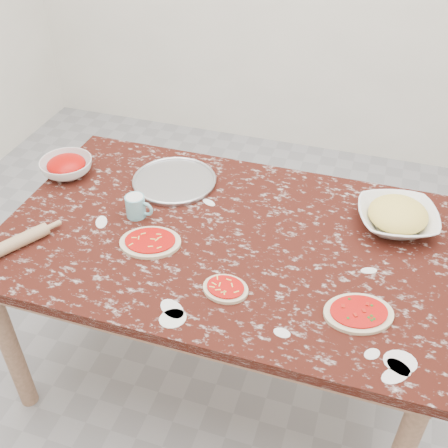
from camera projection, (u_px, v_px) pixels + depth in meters
ground at (224, 364)px, 2.41m from camera, size 4.00×4.00×0.00m
worktable at (224, 252)px, 2.00m from camera, size 1.60×1.00×0.75m
pizza_tray at (174, 181)px, 2.20m from camera, size 0.37×0.37×0.01m
sauce_bowl at (67, 167)px, 2.24m from camera, size 0.28×0.28×0.07m
cheese_bowl at (397, 219)px, 1.96m from camera, size 0.35×0.35×0.07m
flour_mug at (136, 206)px, 2.01m from camera, size 0.11×0.07×0.09m
pizza_left at (150, 242)px, 1.90m from camera, size 0.25×0.22×0.02m
pizza_mid at (226, 289)px, 1.72m from camera, size 0.16×0.13×0.02m
pizza_right at (359, 313)px, 1.64m from camera, size 0.26×0.23×0.02m
rolling_pin at (17, 242)px, 1.88m from camera, size 0.16×0.22×0.05m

